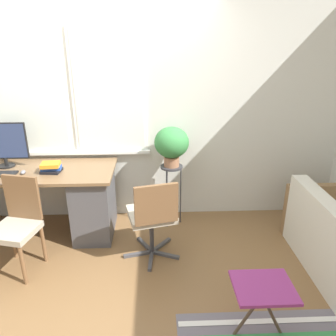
{
  "coord_description": "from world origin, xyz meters",
  "views": [
    {
      "loc": [
        0.58,
        -2.89,
        2.06
      ],
      "look_at": [
        0.71,
        0.18,
        0.84
      ],
      "focal_mm": 35.0,
      "sensor_mm": 36.0,
      "label": 1
    }
  ],
  "objects_px": {
    "desk_chair_wooden": "(17,223)",
    "plant_stand": "(171,174)",
    "mouse": "(23,172)",
    "folding_stool": "(263,291)",
    "monitor": "(2,143)",
    "potted_plant": "(172,144)",
    "book_stack": "(51,167)",
    "office_chair_swivel": "(153,216)"
  },
  "relations": [
    {
      "from": "monitor",
      "to": "potted_plant",
      "type": "bearing_deg",
      "value": 1.13
    },
    {
      "from": "book_stack",
      "to": "potted_plant",
      "type": "bearing_deg",
      "value": 10.0
    },
    {
      "from": "book_stack",
      "to": "plant_stand",
      "type": "xyz_separation_m",
      "value": [
        1.26,
        0.22,
        -0.19
      ]
    },
    {
      "from": "book_stack",
      "to": "folding_stool",
      "type": "bearing_deg",
      "value": -37.56
    },
    {
      "from": "desk_chair_wooden",
      "to": "plant_stand",
      "type": "distance_m",
      "value": 1.65
    },
    {
      "from": "monitor",
      "to": "mouse",
      "type": "xyz_separation_m",
      "value": [
        0.26,
        -0.23,
        -0.24
      ]
    },
    {
      "from": "desk_chair_wooden",
      "to": "mouse",
      "type": "bearing_deg",
      "value": 111.93
    },
    {
      "from": "mouse",
      "to": "book_stack",
      "type": "distance_m",
      "value": 0.28
    },
    {
      "from": "mouse",
      "to": "folding_stool",
      "type": "height_order",
      "value": "mouse"
    },
    {
      "from": "book_stack",
      "to": "office_chair_swivel",
      "type": "relative_size",
      "value": 0.24
    },
    {
      "from": "monitor",
      "to": "folding_stool",
      "type": "xyz_separation_m",
      "value": [
        2.36,
        -1.59,
        -0.62
      ]
    },
    {
      "from": "monitor",
      "to": "folding_stool",
      "type": "distance_m",
      "value": 2.91
    },
    {
      "from": "potted_plant",
      "to": "book_stack",
      "type": "bearing_deg",
      "value": -170.0
    },
    {
      "from": "plant_stand",
      "to": "folding_stool",
      "type": "distance_m",
      "value": 1.74
    },
    {
      "from": "folding_stool",
      "to": "monitor",
      "type": "bearing_deg",
      "value": 146.01
    },
    {
      "from": "desk_chair_wooden",
      "to": "folding_stool",
      "type": "relative_size",
      "value": 1.96
    },
    {
      "from": "desk_chair_wooden",
      "to": "potted_plant",
      "type": "xyz_separation_m",
      "value": [
        1.47,
        0.74,
        0.52
      ]
    },
    {
      "from": "monitor",
      "to": "potted_plant",
      "type": "relative_size",
      "value": 1.15
    },
    {
      "from": "desk_chair_wooden",
      "to": "plant_stand",
      "type": "relative_size",
      "value": 1.22
    },
    {
      "from": "monitor",
      "to": "mouse",
      "type": "bearing_deg",
      "value": -41.28
    },
    {
      "from": "monitor",
      "to": "book_stack",
      "type": "bearing_deg",
      "value": -19.33
    },
    {
      "from": "book_stack",
      "to": "desk_chair_wooden",
      "type": "distance_m",
      "value": 0.65
    },
    {
      "from": "folding_stool",
      "to": "mouse",
      "type": "bearing_deg",
      "value": 147.0
    },
    {
      "from": "book_stack",
      "to": "folding_stool",
      "type": "distance_m",
      "value": 2.34
    },
    {
      "from": "mouse",
      "to": "folding_stool",
      "type": "distance_m",
      "value": 2.54
    },
    {
      "from": "book_stack",
      "to": "office_chair_swivel",
      "type": "height_order",
      "value": "book_stack"
    },
    {
      "from": "mouse",
      "to": "plant_stand",
      "type": "bearing_deg",
      "value": 9.67
    },
    {
      "from": "mouse",
      "to": "folding_stool",
      "type": "relative_size",
      "value": 0.17
    },
    {
      "from": "book_stack",
      "to": "plant_stand",
      "type": "bearing_deg",
      "value": 10.0
    },
    {
      "from": "mouse",
      "to": "desk_chair_wooden",
      "type": "xyz_separation_m",
      "value": [
        0.07,
        -0.48,
        -0.31
      ]
    },
    {
      "from": "monitor",
      "to": "desk_chair_wooden",
      "type": "distance_m",
      "value": 0.95
    },
    {
      "from": "book_stack",
      "to": "plant_stand",
      "type": "height_order",
      "value": "book_stack"
    },
    {
      "from": "desk_chair_wooden",
      "to": "folding_stool",
      "type": "distance_m",
      "value": 2.22
    },
    {
      "from": "office_chair_swivel",
      "to": "plant_stand",
      "type": "bearing_deg",
      "value": -121.51
    },
    {
      "from": "mouse",
      "to": "office_chair_swivel",
      "type": "relative_size",
      "value": 0.09
    },
    {
      "from": "plant_stand",
      "to": "book_stack",
      "type": "bearing_deg",
      "value": -170.0
    },
    {
      "from": "monitor",
      "to": "potted_plant",
      "type": "distance_m",
      "value": 1.8
    },
    {
      "from": "monitor",
      "to": "folding_stool",
      "type": "height_order",
      "value": "monitor"
    },
    {
      "from": "mouse",
      "to": "plant_stand",
      "type": "height_order",
      "value": "mouse"
    },
    {
      "from": "office_chair_swivel",
      "to": "monitor",
      "type": "bearing_deg",
      "value": -35.04
    },
    {
      "from": "mouse",
      "to": "folding_stool",
      "type": "bearing_deg",
      "value": -33.0
    },
    {
      "from": "potted_plant",
      "to": "folding_stool",
      "type": "distance_m",
      "value": 1.82
    }
  ]
}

